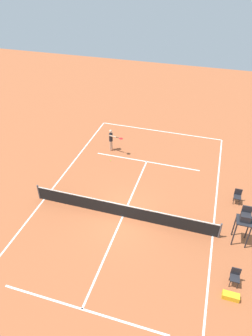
{
  "coord_description": "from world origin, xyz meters",
  "views": [
    {
      "loc": [
        -3.94,
        12.2,
        12.89
      ],
      "look_at": [
        0.92,
        -3.69,
        0.8
      ],
      "focal_mm": 32.27,
      "sensor_mm": 36.0,
      "label": 1
    }
  ],
  "objects_px": {
    "player_serving": "(111,138)",
    "tennis_ball": "(111,161)",
    "umpire_chair": "(245,220)",
    "courtside_chair_near": "(235,276)",
    "equipment_bag": "(231,296)",
    "courtside_chair_mid": "(238,196)"
  },
  "relations": [
    {
      "from": "player_serving",
      "to": "tennis_ball",
      "type": "xyz_separation_m",
      "value": [
        -0.41,
        1.44,
        -1.04
      ]
    },
    {
      "from": "player_serving",
      "to": "courtside_chair_mid",
      "type": "relative_size",
      "value": 1.89
    },
    {
      "from": "courtside_chair_near",
      "to": "equipment_bag",
      "type": "xyz_separation_m",
      "value": [
        0.1,
        0.84,
        -0.38
      ]
    },
    {
      "from": "umpire_chair",
      "to": "equipment_bag",
      "type": "relative_size",
      "value": 3.17
    },
    {
      "from": "courtside_chair_near",
      "to": "tennis_ball",
      "type": "bearing_deg",
      "value": -41.57
    },
    {
      "from": "tennis_ball",
      "to": "umpire_chair",
      "type": "bearing_deg",
      "value": 150.43
    },
    {
      "from": "umpire_chair",
      "to": "equipment_bag",
      "type": "bearing_deg",
      "value": 84.91
    },
    {
      "from": "player_serving",
      "to": "courtside_chair_mid",
      "type": "bearing_deg",
      "value": 81.66
    },
    {
      "from": "umpire_chair",
      "to": "courtside_chair_near",
      "type": "xyz_separation_m",
      "value": [
        0.22,
        2.74,
        -1.07
      ]
    },
    {
      "from": "umpire_chair",
      "to": "equipment_bag",
      "type": "xyz_separation_m",
      "value": [
        0.32,
        3.59,
        -1.46
      ]
    },
    {
      "from": "courtside_chair_near",
      "to": "courtside_chair_mid",
      "type": "xyz_separation_m",
      "value": [
        -0.08,
        -5.96,
        0.0
      ]
    },
    {
      "from": "player_serving",
      "to": "tennis_ball",
      "type": "height_order",
      "value": "player_serving"
    },
    {
      "from": "tennis_ball",
      "to": "equipment_bag",
      "type": "xyz_separation_m",
      "value": [
        -8.87,
        8.8,
        0.12
      ]
    },
    {
      "from": "courtside_chair_mid",
      "to": "equipment_bag",
      "type": "xyz_separation_m",
      "value": [
        0.18,
        6.8,
        -0.38
      ]
    },
    {
      "from": "tennis_ball",
      "to": "courtside_chair_near",
      "type": "relative_size",
      "value": 0.07
    },
    {
      "from": "umpire_chair",
      "to": "equipment_bag",
      "type": "distance_m",
      "value": 3.88
    },
    {
      "from": "player_serving",
      "to": "equipment_bag",
      "type": "relative_size",
      "value": 2.37
    },
    {
      "from": "umpire_chair",
      "to": "courtside_chair_near",
      "type": "relative_size",
      "value": 2.54
    },
    {
      "from": "courtside_chair_mid",
      "to": "umpire_chair",
      "type": "bearing_deg",
      "value": 92.4
    },
    {
      "from": "courtside_chair_near",
      "to": "courtside_chair_mid",
      "type": "distance_m",
      "value": 5.96
    },
    {
      "from": "tennis_ball",
      "to": "courtside_chair_near",
      "type": "height_order",
      "value": "courtside_chair_near"
    },
    {
      "from": "player_serving",
      "to": "tennis_ball",
      "type": "relative_size",
      "value": 26.46
    }
  ]
}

